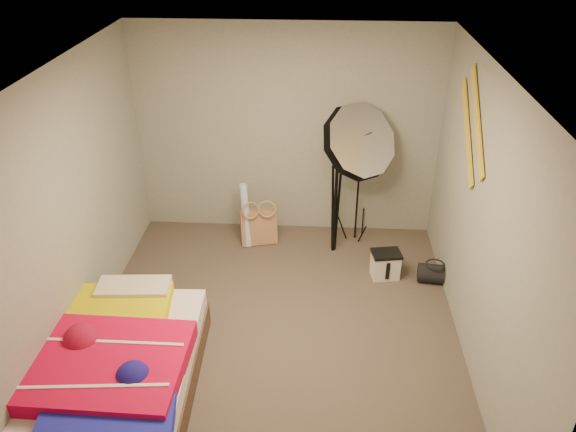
# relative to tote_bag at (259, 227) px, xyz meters

# --- Properties ---
(floor) EXTENTS (4.00, 4.00, 0.00)m
(floor) POSITION_rel_tote_bag_xyz_m (0.31, -1.60, -0.21)
(floor) COLOR brown
(floor) RESTS_ON ground
(ceiling) EXTENTS (4.00, 4.00, 0.00)m
(ceiling) POSITION_rel_tote_bag_xyz_m (0.31, -1.60, 2.29)
(ceiling) COLOR silver
(ceiling) RESTS_ON wall_back
(wall_back) EXTENTS (3.50, 0.00, 3.50)m
(wall_back) POSITION_rel_tote_bag_xyz_m (0.31, 0.40, 1.04)
(wall_back) COLOR #949B8C
(wall_back) RESTS_ON floor
(wall_front) EXTENTS (3.50, 0.00, 3.50)m
(wall_front) POSITION_rel_tote_bag_xyz_m (0.31, -3.60, 1.04)
(wall_front) COLOR #949B8C
(wall_front) RESTS_ON floor
(wall_left) EXTENTS (0.00, 4.00, 4.00)m
(wall_left) POSITION_rel_tote_bag_xyz_m (-1.44, -1.60, 1.04)
(wall_left) COLOR #949B8C
(wall_left) RESTS_ON floor
(wall_right) EXTENTS (0.00, 4.00, 4.00)m
(wall_right) POSITION_rel_tote_bag_xyz_m (2.06, -1.60, 1.04)
(wall_right) COLOR #949B8C
(wall_right) RESTS_ON floor
(tote_bag) EXTENTS (0.46, 0.28, 0.44)m
(tote_bag) POSITION_rel_tote_bag_xyz_m (0.00, 0.00, 0.00)
(tote_bag) COLOR tan
(tote_bag) RESTS_ON floor
(wrapping_roll) EXTENTS (0.17, 0.24, 0.77)m
(wrapping_roll) POSITION_rel_tote_bag_xyz_m (-0.14, -0.03, 0.17)
(wrapping_roll) COLOR #68A7DA
(wrapping_roll) RESTS_ON floor
(camera_case) EXTENTS (0.32, 0.25, 0.29)m
(camera_case) POSITION_rel_tote_bag_xyz_m (1.44, -0.61, -0.07)
(camera_case) COLOR white
(camera_case) RESTS_ON floor
(duffel_bag) EXTENTS (0.36, 0.24, 0.21)m
(duffel_bag) POSITION_rel_tote_bag_xyz_m (1.96, -0.67, -0.11)
(duffel_bag) COLOR black
(duffel_bag) RESTS_ON floor
(wall_stripe_upper) EXTENTS (0.02, 0.91, 0.78)m
(wall_stripe_upper) POSITION_rel_tote_bag_xyz_m (2.04, -1.00, 1.74)
(wall_stripe_upper) COLOR gold
(wall_stripe_upper) RESTS_ON wall_right
(wall_stripe_lower) EXTENTS (0.02, 0.91, 0.78)m
(wall_stripe_lower) POSITION_rel_tote_bag_xyz_m (2.04, -0.75, 1.54)
(wall_stripe_lower) COLOR gold
(wall_stripe_lower) RESTS_ON wall_right
(bed) EXTENTS (1.44, 2.09, 0.55)m
(bed) POSITION_rel_tote_bag_xyz_m (-0.94, -2.44, 0.06)
(bed) COLOR #4C3629
(bed) RESTS_ON floor
(photo_umbrella) EXTENTS (0.90, 1.02, 1.82)m
(photo_umbrella) POSITION_rel_tote_bag_xyz_m (1.09, 0.00, 1.10)
(photo_umbrella) COLOR black
(photo_umbrella) RESTS_ON floor
(camera_tripod) EXTENTS (0.09, 0.09, 1.18)m
(camera_tripod) POSITION_rel_tote_bag_xyz_m (0.89, -0.11, 0.46)
(camera_tripod) COLOR black
(camera_tripod) RESTS_ON floor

